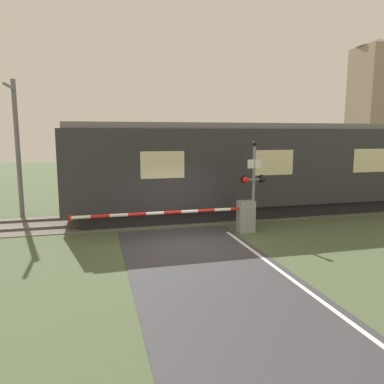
{
  "coord_description": "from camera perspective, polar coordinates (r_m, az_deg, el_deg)",
  "views": [
    {
      "loc": [
        -2.83,
        -11.7,
        3.63
      ],
      "look_at": [
        0.63,
        1.55,
        1.5
      ],
      "focal_mm": 35.0,
      "sensor_mm": 36.0,
      "label": 1
    }
  ],
  "objects": [
    {
      "name": "catenary_pole",
      "position": [
        17.98,
        -25.07,
        6.37
      ],
      "size": [
        0.2,
        1.9,
        5.92
      ],
      "color": "slate",
      "rests_on": "ground_plane"
    },
    {
      "name": "track_bed",
      "position": [
        16.26,
        -4.24,
        -3.98
      ],
      "size": [
        36.0,
        3.2,
        0.13
      ],
      "color": "#666056",
      "rests_on": "ground_plane"
    },
    {
      "name": "ground_plane",
      "position": [
        12.58,
        -1.0,
        -7.92
      ],
      "size": [
        80.0,
        80.0,
        0.0
      ],
      "primitive_type": "plane",
      "color": "#475638"
    },
    {
      "name": "distant_building",
      "position": [
        44.02,
        26.0,
        11.92
      ],
      "size": [
        4.38,
        4.38,
        13.14
      ],
      "color": "gray",
      "rests_on": "ground_plane"
    },
    {
      "name": "train",
      "position": [
        17.24,
        10.08,
        3.57
      ],
      "size": [
        16.98,
        3.06,
        4.07
      ],
      "color": "black",
      "rests_on": "ground_plane"
    },
    {
      "name": "signal_post",
      "position": [
        14.01,
        9.4,
        1.72
      ],
      "size": [
        0.99,
        0.26,
        3.37
      ],
      "color": "gray",
      "rests_on": "ground_plane"
    },
    {
      "name": "crossing_barrier",
      "position": [
        13.85,
        5.89,
        -3.61
      ],
      "size": [
        6.59,
        0.44,
        1.18
      ],
      "color": "gray",
      "rests_on": "ground_plane"
    }
  ]
}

